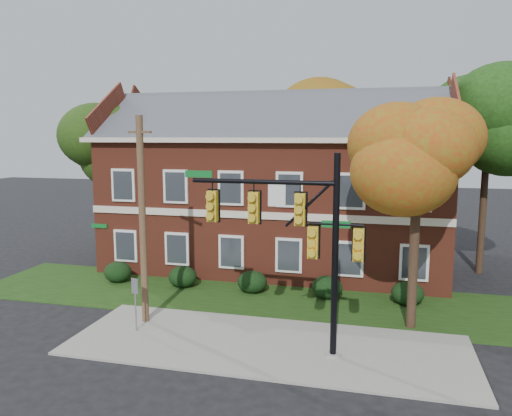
% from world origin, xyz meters
% --- Properties ---
extents(ground, '(120.00, 120.00, 0.00)m').
position_xyz_m(ground, '(0.00, 0.00, 0.00)').
color(ground, black).
rests_on(ground, ground).
extents(sidewalk, '(14.00, 5.00, 0.08)m').
position_xyz_m(sidewalk, '(0.00, 1.00, 0.04)').
color(sidewalk, gray).
rests_on(sidewalk, ground).
extents(grass_strip, '(30.00, 6.00, 0.04)m').
position_xyz_m(grass_strip, '(0.00, 6.00, 0.02)').
color(grass_strip, '#193811').
rests_on(grass_strip, ground).
extents(apartment_building, '(18.80, 8.80, 9.74)m').
position_xyz_m(apartment_building, '(-2.00, 11.95, 4.99)').
color(apartment_building, maroon).
rests_on(apartment_building, ground).
extents(hedge_far_left, '(1.40, 1.26, 1.05)m').
position_xyz_m(hedge_far_left, '(-9.00, 6.70, 0.53)').
color(hedge_far_left, black).
rests_on(hedge_far_left, ground).
extents(hedge_left, '(1.40, 1.26, 1.05)m').
position_xyz_m(hedge_left, '(-5.50, 6.70, 0.53)').
color(hedge_left, black).
rests_on(hedge_left, ground).
extents(hedge_center, '(1.40, 1.26, 1.05)m').
position_xyz_m(hedge_center, '(-2.00, 6.70, 0.53)').
color(hedge_center, black).
rests_on(hedge_center, ground).
extents(hedge_right, '(1.40, 1.26, 1.05)m').
position_xyz_m(hedge_right, '(1.50, 6.70, 0.53)').
color(hedge_right, black).
rests_on(hedge_right, ground).
extents(hedge_far_right, '(1.40, 1.26, 1.05)m').
position_xyz_m(hedge_far_right, '(5.00, 6.70, 0.53)').
color(hedge_far_right, black).
rests_on(hedge_far_right, ground).
extents(tree_near_right, '(4.50, 4.25, 8.58)m').
position_xyz_m(tree_near_right, '(5.22, 3.87, 6.67)').
color(tree_near_right, black).
rests_on(tree_near_right, ground).
extents(tree_left_rear, '(5.40, 5.10, 8.88)m').
position_xyz_m(tree_left_rear, '(-11.73, 10.84, 6.68)').
color(tree_left_rear, black).
rests_on(tree_left_rear, ground).
extents(tree_right_rear, '(6.30, 5.95, 10.62)m').
position_xyz_m(tree_right_rear, '(9.31, 12.81, 8.12)').
color(tree_right_rear, black).
rests_on(tree_right_rear, ground).
extents(tree_far_rear, '(6.84, 6.46, 11.52)m').
position_xyz_m(tree_far_rear, '(-0.66, 19.79, 8.84)').
color(tree_far_rear, black).
rests_on(tree_far_rear, ground).
extents(traffic_signal, '(6.09, 0.54, 6.80)m').
position_xyz_m(traffic_signal, '(1.12, 0.65, 4.22)').
color(traffic_signal, gray).
rests_on(traffic_signal, ground).
extents(utility_pole, '(1.19, 0.57, 8.09)m').
position_xyz_m(utility_pole, '(-5.14, 2.00, 4.11)').
color(utility_pole, brown).
rests_on(utility_pole, ground).
extents(sign_post, '(0.30, 0.11, 2.10)m').
position_xyz_m(sign_post, '(-5.03, 1.00, 1.42)').
color(sign_post, slate).
rests_on(sign_post, ground).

